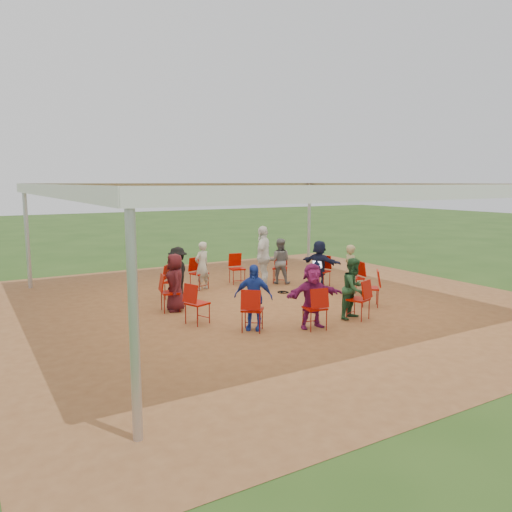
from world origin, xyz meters
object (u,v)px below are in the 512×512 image
person_seated_6 (312,296)px  cable_coil (283,292)px  chair_4 (174,282)px  laptop (316,266)px  chair_6 (197,304)px  person_seated_1 (280,261)px  person_seated_4 (175,282)px  person_seated_3 (178,273)px  person_seated_7 (354,288)px  chair_5 (170,293)px  chair_3 (199,274)px  chair_2 (237,269)px  chair_11 (354,278)px  person_seated_8 (351,270)px  person_seated_5 (253,297)px  chair_9 (358,300)px  chair_10 (370,288)px  person_seated_0 (319,264)px  chair_1 (280,268)px  chair_0 (321,271)px  standing_person (263,256)px  chair_8 (315,308)px  chair_7 (252,310)px

person_seated_6 → cable_coil: person_seated_6 is taller
chair_4 → laptop: 4.12m
chair_6 → person_seated_1: person_seated_1 is taller
person_seated_4 → chair_4: bearing=170.2°
person_seated_3 → person_seated_7: 4.63m
chair_5 → chair_6: bearing=15.0°
chair_3 → person_seated_3: 1.30m
chair_2 → person_seated_3: bearing=32.4°
chair_11 → person_seated_8: bearing=90.0°
person_seated_5 → person_seated_8: bearing=60.0°
chair_9 → cable_coil: chair_9 is taller
chair_10 → person_seated_0: person_seated_0 is taller
person_seated_5 → person_seated_1: bearing=90.0°
person_seated_4 → chair_1: bearing=120.8°
chair_2 → person_seated_3: 2.47m
cable_coil → chair_0: bearing=5.7°
chair_9 → standing_person: standing_person is taller
person_seated_1 → laptop: 1.21m
chair_5 → laptop: (4.57, 0.32, 0.20)m
standing_person → person_seated_7: bearing=44.6°
person_seated_3 → person_seated_6: same height
person_seated_1 → laptop: person_seated_1 is taller
chair_4 → chair_8: same height
chair_5 → chair_8: size_ratio=1.00×
chair_3 → chair_4: 1.30m
person_seated_4 → chair_9: bearing=59.2°
chair_6 → laptop: (4.46, 1.62, 0.20)m
chair_8 → chair_9: (1.30, 0.11, 0.00)m
person_seated_7 → person_seated_6: bearing=165.0°
chair_11 → person_seated_3: (-4.31, 1.98, 0.24)m
chair_8 → person_seated_3: 4.26m
chair_4 → chair_9: (2.79, -3.98, 0.00)m
chair_10 → person_seated_0: size_ratio=0.66×
person_seated_5 → cable_coil: (2.47, 2.55, -0.67)m
person_seated_0 → chair_7: bearing=105.4°
chair_3 → person_seated_4: size_ratio=0.66×
chair_6 → person_seated_5: bearing=20.2°
person_seated_7 → standing_person: size_ratio=0.77×
chair_7 → person_seated_0: 4.75m
chair_1 → chair_10: same height
laptop → chair_11: bearing=177.5°
chair_6 → person_seated_8: 4.75m
chair_6 → chair_10: (4.29, -0.76, 0.00)m
person_seated_3 → standing_person: standing_person is taller
person_seated_7 → chair_5: bearing=120.8°
chair_10 → cable_coil: 2.57m
chair_0 → person_seated_3: (-4.20, 0.68, 0.24)m
chair_1 → person_seated_6: person_seated_6 is taller
person_seated_0 → chair_10: bearing=152.4°
chair_2 → chair_9: size_ratio=1.00×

